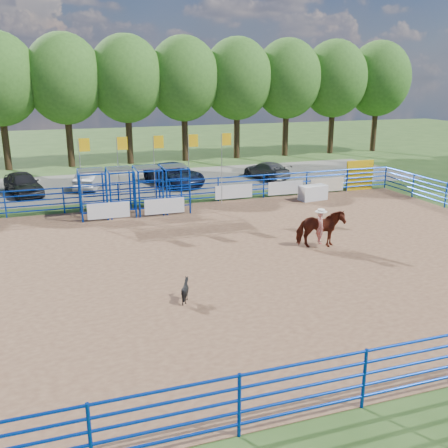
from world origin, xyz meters
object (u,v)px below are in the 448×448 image
(announcer_table, at_px, (313,193))
(horse_and_rider, at_px, (320,227))
(car_a, at_px, (23,184))
(car_d, at_px, (266,170))
(car_b, at_px, (91,179))
(car_c, at_px, (174,174))
(calf, at_px, (185,290))

(announcer_table, relative_size, horse_and_rider, 0.69)
(announcer_table, xyz_separation_m, car_a, (-17.01, 7.22, 0.28))
(announcer_table, relative_size, car_d, 0.40)
(car_b, height_order, car_c, car_c)
(car_a, height_order, car_d, car_a)
(car_a, bearing_deg, horse_and_rider, -66.69)
(car_b, distance_m, car_d, 12.74)
(announcer_table, bearing_deg, calf, -133.53)
(calf, relative_size, car_b, 0.19)
(calf, xyz_separation_m, car_c, (4.00, 18.90, 0.36))
(car_d, bearing_deg, announcer_table, 77.11)
(horse_and_rider, relative_size, calf, 3.24)
(horse_and_rider, xyz_separation_m, car_b, (-8.66, 15.98, -0.30))
(announcer_table, distance_m, horse_and_rider, 9.10)
(car_b, xyz_separation_m, car_c, (5.63, -0.58, 0.11))
(car_d, bearing_deg, car_a, -12.20)
(announcer_table, height_order, car_d, car_d)
(horse_and_rider, bearing_deg, car_d, 75.27)
(announcer_table, bearing_deg, car_d, 89.74)
(horse_and_rider, distance_m, car_c, 15.69)
(announcer_table, bearing_deg, car_b, 148.30)
(car_c, bearing_deg, announcer_table, -62.18)
(horse_and_rider, xyz_separation_m, calf, (-7.03, -3.50, -0.55))
(car_d, bearing_deg, horse_and_rider, 62.64)
(announcer_table, bearing_deg, car_a, 157.02)
(car_c, bearing_deg, car_d, -15.71)
(car_a, relative_size, car_d, 1.01)
(calf, distance_m, car_b, 19.55)
(calf, bearing_deg, car_d, -55.56)
(car_c, bearing_deg, car_b, 157.67)
(announcer_table, xyz_separation_m, car_c, (-7.06, 7.25, 0.29))
(car_b, distance_m, car_c, 5.66)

